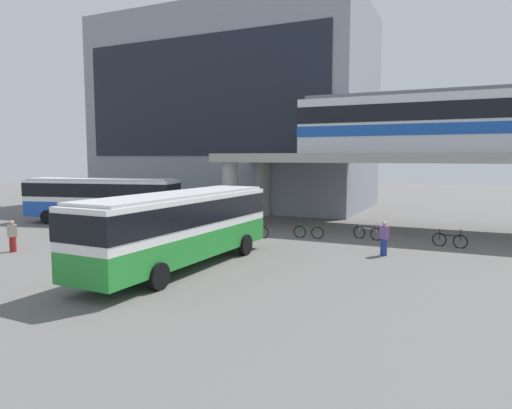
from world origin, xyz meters
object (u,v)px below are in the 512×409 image
(pedestrian_waiting_near_stop, at_px, (13,237))
(bicycle_green, at_px, (309,232))
(bus_main, at_px, (180,222))
(bicycle_black, at_px, (450,240))
(bicycle_silver, at_px, (368,233))
(pedestrian_walking_across, at_px, (384,240))
(train, at_px, (489,120))
(bus_secondary, at_px, (102,196))
(station_building, at_px, (235,113))
(bicycle_brown, at_px, (255,231))

(pedestrian_waiting_near_stop, bearing_deg, bicycle_green, 39.04)
(bus_main, height_order, bicycle_black, bus_main)
(bus_main, bearing_deg, bicycle_green, 73.73)
(bicycle_silver, xyz_separation_m, pedestrian_waiting_near_stop, (-15.45, -10.98, 0.38))
(pedestrian_walking_across, bearing_deg, bus_main, -140.57)
(pedestrian_waiting_near_stop, relative_size, pedestrian_walking_across, 0.96)
(train, xyz_separation_m, bus_main, (-12.02, -14.99, -4.95))
(bicycle_green, height_order, pedestrian_walking_across, pedestrian_walking_across)
(bus_secondary, bearing_deg, station_building, 80.69)
(bus_main, bearing_deg, pedestrian_walking_across, 39.43)
(station_building, bearing_deg, bus_main, -67.75)
(pedestrian_waiting_near_stop, bearing_deg, station_building, 91.21)
(pedestrian_walking_across, bearing_deg, bicycle_black, 51.92)
(bicycle_black, distance_m, bicycle_brown, 10.68)
(bus_secondary, height_order, pedestrian_walking_across, bus_secondary)
(train, height_order, bicycle_brown, train)
(bicycle_black, bearing_deg, station_building, 143.88)
(bus_main, relative_size, bicycle_black, 6.29)
(bus_main, bearing_deg, bicycle_black, 43.42)
(bus_secondary, distance_m, bicycle_silver, 18.69)
(bicycle_green, bearing_deg, station_building, 129.65)
(station_building, xyz_separation_m, bicycle_brown, (9.81, -16.45, -8.65))
(train, relative_size, bicycle_green, 13.06)
(bus_secondary, bearing_deg, bus_main, -35.01)
(bus_secondary, bearing_deg, train, 13.95)
(bicycle_silver, xyz_separation_m, bicycle_brown, (-6.18, -2.12, 0.00))
(bicycle_green, xyz_separation_m, pedestrian_walking_across, (4.79, -3.07, 0.42))
(station_building, distance_m, train, 24.19)
(bus_secondary, height_order, bicycle_green, bus_secondary)
(bus_secondary, height_order, pedestrian_waiting_near_stop, bus_secondary)
(train, distance_m, pedestrian_waiting_near_stop, 27.37)
(station_building, relative_size, pedestrian_walking_across, 15.53)
(bicycle_green, xyz_separation_m, bicycle_brown, (-2.95, -1.05, 0.00))
(bicycle_black, bearing_deg, bus_secondary, -177.80)
(pedestrian_waiting_near_stop, height_order, pedestrian_walking_across, pedestrian_walking_across)
(bus_secondary, height_order, bicycle_silver, bus_secondary)
(train, distance_m, bicycle_black, 8.59)
(bicycle_silver, bearing_deg, pedestrian_waiting_near_stop, -144.61)
(bus_secondary, bearing_deg, pedestrian_walking_across, -7.67)
(bicycle_brown, height_order, pedestrian_waiting_near_stop, pedestrian_waiting_near_stop)
(train, bearing_deg, bicycle_green, -148.24)
(bicycle_silver, distance_m, bicycle_brown, 6.53)
(pedestrian_walking_across, bearing_deg, bus_secondary, 172.33)
(bus_main, height_order, bicycle_green, bus_main)
(bus_main, relative_size, bicycle_brown, 6.21)
(train, bearing_deg, bicycle_brown, -150.92)
(bus_main, distance_m, bicycle_green, 9.74)
(station_building, bearing_deg, pedestrian_walking_across, -46.45)
(bus_secondary, relative_size, bicycle_green, 6.35)
(bus_main, bearing_deg, pedestrian_waiting_near_stop, -175.82)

